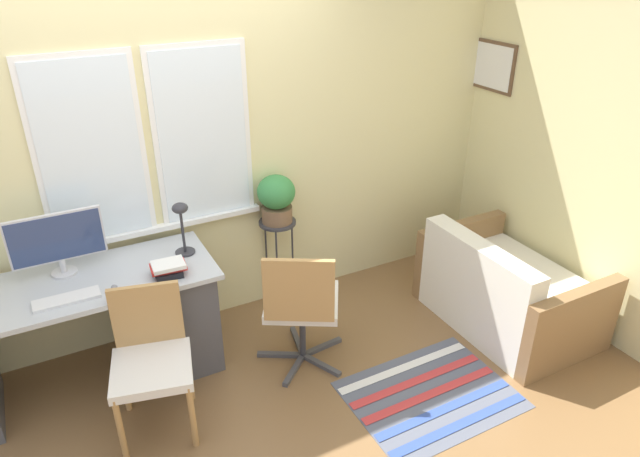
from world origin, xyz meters
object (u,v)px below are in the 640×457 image
Objects in this scene: keyboard at (67,299)px; mouse at (114,288)px; monitor at (57,241)px; office_chair_swivel at (301,304)px; desk_lamp at (181,220)px; desk_chair_wooden at (151,357)px; potted_plant at (276,197)px; plant_stand at (278,232)px; couch_loveseat at (505,293)px; book_stack at (168,268)px.

mouse reaches higher than keyboard.
monitor is 1.53m from office_chair_swivel.
keyboard is 1.02× the size of desk_lamp.
desk_chair_wooden is 2.37× the size of potted_plant.
potted_plant reaches higher than office_chair_swivel.
office_chair_swivel reaches higher than desk_chair_wooden.
monitor is at bearing 129.99° from desk_chair_wooden.
plant_stand is (1.14, 0.77, 0.17)m from desk_chair_wooden.
potted_plant is (0.17, 0.73, 0.43)m from office_chair_swivel.
mouse is at bearing 119.77° from desk_chair_wooden.
monitor is at bearing -175.83° from potted_plant.
monitor reaches higher than couch_loveseat.
couch_loveseat is 1.82m from potted_plant.
book_stack is at bearing -155.26° from plant_stand.
keyboard is 0.26m from mouse.
keyboard is 0.30× the size of couch_loveseat.
office_chair_swivel is at bearing -102.96° from potted_plant.
mouse is 2.72m from couch_loveseat.
monitor is 1.52m from plant_stand.
monitor reaches higher than desk_chair_wooden.
desk_lamp is 0.93m from office_chair_swivel.
keyboard is at bearing -93.98° from monitor.
mouse is at bearing -160.11° from plant_stand.
desk_lamp reaches higher than potted_plant.
potted_plant is at bearing 15.92° from keyboard.
keyboard is 1.39m from office_chair_swivel.
mouse is at bearing -4.64° from keyboard.
desk_lamp is (0.75, 0.22, 0.23)m from keyboard.
potted_plant is (0.75, 0.20, -0.08)m from desk_lamp.
monitor is at bearing 72.57° from couch_loveseat.
mouse is 1.32m from plant_stand.
keyboard is 0.49× the size of plant_stand.
mouse is 0.29× the size of book_stack.
monitor is at bearing -175.83° from plant_stand.
mouse is 0.09× the size of plant_stand.
desk_lamp reaches higher than office_chair_swivel.
potted_plant is (-1.37, 1.00, 0.66)m from couch_loveseat.
mouse is 0.46m from desk_chair_wooden.
plant_stand is at bearing -72.76° from office_chair_swivel.
office_chair_swivel is 1.58m from couch_loveseat.
potted_plant is at bearing 47.64° from desk_chair_wooden.
monitor is at bearing 86.02° from keyboard.
desk_chair_wooden is at bearing -124.80° from desk_lamp.
potted_plant reaches higher than desk_chair_wooden.
mouse is 0.18× the size of potted_plant.
desk_chair_wooden is at bearing -73.78° from mouse.
couch_loveseat is (2.12, -0.80, -0.74)m from desk_lamp.
desk_lamp reaches higher than desk_chair_wooden.
desk_lamp is 0.85m from plant_stand.
book_stack reaches higher than couch_loveseat.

